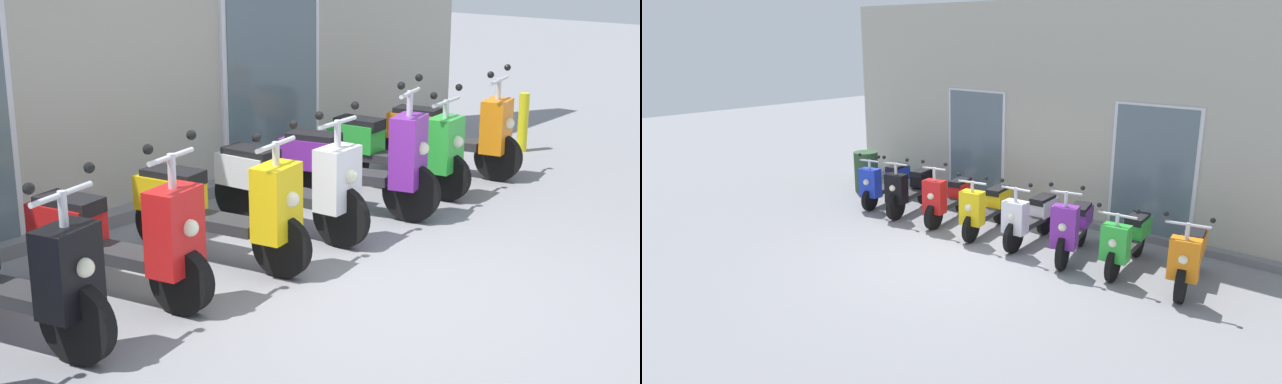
{
  "view_description": "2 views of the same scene",
  "coord_description": "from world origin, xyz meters",
  "views": [
    {
      "loc": [
        -5.03,
        -3.65,
        2.56
      ],
      "look_at": [
        0.09,
        0.61,
        0.6
      ],
      "focal_mm": 50.52,
      "sensor_mm": 36.0,
      "label": 1
    },
    {
      "loc": [
        5.45,
        -6.25,
        3.4
      ],
      "look_at": [
        -0.42,
        0.59,
        0.87
      ],
      "focal_mm": 31.77,
      "sensor_mm": 36.0,
      "label": 2
    }
  ],
  "objects": [
    {
      "name": "scooter_blue",
      "position": [
        -3.09,
        1.26,
        0.47
      ],
      "size": [
        0.69,
        1.55,
        1.14
      ],
      "color": "black",
      "rests_on": "ground_plane"
    },
    {
      "name": "scooter_yellow",
      "position": [
        -0.39,
        1.21,
        0.48
      ],
      "size": [
        0.67,
        1.62,
        1.17
      ],
      "color": "black",
      "rests_on": "ground_plane"
    },
    {
      "name": "ground_plane",
      "position": [
        0.0,
        0.0,
        0.0
      ],
      "size": [
        40.0,
        40.0,
        0.0
      ],
      "primitive_type": "plane",
      "color": "gray"
    },
    {
      "name": "scooter_black",
      "position": [
        -2.26,
        1.19,
        0.49
      ],
      "size": [
        0.71,
        1.62,
        1.21
      ],
      "color": "black",
      "rests_on": "ground_plane"
    },
    {
      "name": "storefront_facade",
      "position": [
        0.0,
        2.92,
        1.94
      ],
      "size": [
        10.91,
        0.5,
        4.01
      ],
      "color": "#B2AD9E",
      "rests_on": "ground_plane"
    },
    {
      "name": "scooter_white",
      "position": [
        0.49,
        1.28,
        0.48
      ],
      "size": [
        0.58,
        1.62,
        1.19
      ],
      "color": "black",
      "rests_on": "ground_plane"
    },
    {
      "name": "scooter_purple",
      "position": [
        1.34,
        1.19,
        0.5
      ],
      "size": [
        0.73,
        1.61,
        1.31
      ],
      "color": "black",
      "rests_on": "ground_plane"
    },
    {
      "name": "scooter_orange",
      "position": [
        3.11,
        1.27,
        0.45
      ],
      "size": [
        0.69,
        1.56,
        1.19
      ],
      "color": "black",
      "rests_on": "ground_plane"
    },
    {
      "name": "scooter_green",
      "position": [
        2.17,
        1.34,
        0.46
      ],
      "size": [
        0.61,
        1.61,
        1.11
      ],
      "color": "black",
      "rests_on": "ground_plane"
    },
    {
      "name": "trash_bin",
      "position": [
        -4.15,
        1.66,
        0.44
      ],
      "size": [
        0.53,
        0.53,
        0.88
      ],
      "primitive_type": "cylinder",
      "color": "#2D4C2D",
      "rests_on": "ground_plane"
    },
    {
      "name": "scooter_red",
      "position": [
        -1.34,
        1.27,
        0.46
      ],
      "size": [
        0.66,
        1.58,
        1.25
      ],
      "color": "black",
      "rests_on": "ground_plane"
    }
  ]
}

